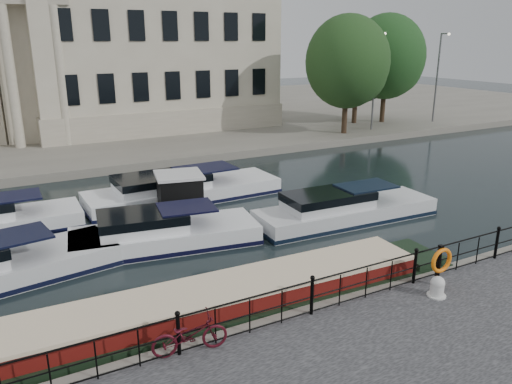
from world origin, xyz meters
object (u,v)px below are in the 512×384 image
bicycle (190,335)px  life_ring_post (441,261)px  mooring_bollard (437,287)px  narrowboat (219,312)px  harbour_hut (180,197)px

bicycle → life_ring_post: bearing=-85.0°
mooring_bollard → narrowboat: size_ratio=0.04×
life_ring_post → harbour_hut: 12.42m
bicycle → life_ring_post: 8.30m
mooring_bollard → harbour_hut: (-3.90, 12.02, 0.10)m
bicycle → life_ring_post: size_ratio=1.40×
harbour_hut → bicycle: bearing=-97.3°
narrowboat → harbour_hut: harbour_hut is taller
narrowboat → bicycle: bearing=-130.6°
life_ring_post → harbour_hut: size_ratio=0.41×
harbour_hut → life_ring_post: bearing=-57.3°
mooring_bollard → life_ring_post: size_ratio=0.47×
bicycle → life_ring_post: (8.28, -0.48, 0.36)m
life_ring_post → bicycle: bearing=176.7°
narrowboat → harbour_hut: bearing=78.6°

